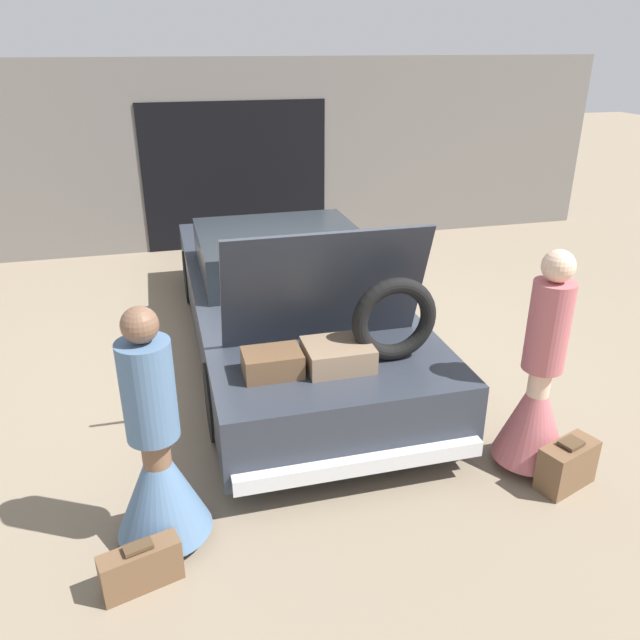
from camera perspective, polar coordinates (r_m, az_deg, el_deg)
The scene contains 7 objects.
ground_plane at distance 6.72m, azimuth -2.94°, elevation -2.33°, with size 40.00×40.00×0.00m, color #7F705B.
garage_wall_back at distance 9.90m, azimuth -7.82°, elevation 14.61°, with size 12.00×0.14×2.80m.
car at distance 6.49m, azimuth -3.03°, elevation 2.03°, with size 1.95×5.05×1.73m.
person_left at distance 4.10m, azimuth -14.62°, elevation -12.64°, with size 0.61×0.61×1.65m.
person_right at distance 4.88m, azimuth 19.26°, elevation -6.39°, with size 0.56×0.56×1.73m.
suitcase_beside_left_person at distance 4.11m, azimuth -16.04°, elevation -20.90°, with size 0.50×0.27×0.31m.
suitcase_beside_right_person at distance 4.98m, azimuth 21.65°, elevation -12.22°, with size 0.50×0.35×0.38m.
Camera 1 is at (-1.18, -5.90, 2.99)m, focal length 35.00 mm.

